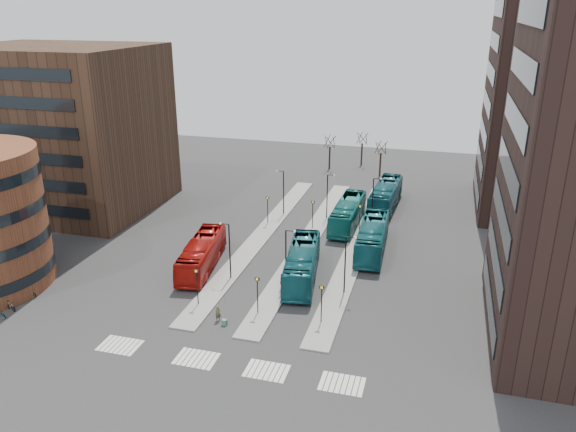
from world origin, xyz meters
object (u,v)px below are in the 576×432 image
(suitcase, at_px, (224,322))
(commuter_c, at_px, (284,291))
(teal_bus_a, at_px, (302,263))
(teal_bus_d, at_px, (385,196))
(commuter_a, at_px, (200,277))
(red_bus, at_px, (202,254))
(teal_bus_c, at_px, (372,237))
(commuter_b, at_px, (282,282))
(teal_bus_b, at_px, (348,213))
(traveller, at_px, (218,313))
(bicycle_near, at_px, (0,314))
(bicycle_mid, at_px, (10,306))
(bicycle_far, at_px, (31,292))

(suitcase, relative_size, commuter_c, 0.31)
(teal_bus_a, height_order, teal_bus_d, teal_bus_d)
(commuter_a, height_order, commuter_c, commuter_a)
(red_bus, height_order, teal_bus_c, teal_bus_c)
(commuter_a, xyz_separation_m, commuter_b, (8.42, 1.16, 0.02))
(suitcase, xyz_separation_m, commuter_b, (3.17, 7.61, 0.67))
(teal_bus_a, distance_m, teal_bus_b, 16.27)
(red_bus, relative_size, commuter_b, 6.24)
(teal_bus_a, bearing_deg, commuter_b, -119.82)
(commuter_a, bearing_deg, commuter_c, -159.81)
(traveller, distance_m, bicycle_near, 20.12)
(red_bus, distance_m, bicycle_mid, 19.10)
(red_bus, xyz_separation_m, traveller, (5.90, -9.82, -0.88))
(teal_bus_b, xyz_separation_m, commuter_c, (-2.49, -21.01, -0.82))
(commuter_a, bearing_deg, bicycle_near, 58.83)
(commuter_c, relative_size, bicycle_near, 1.13)
(red_bus, height_order, teal_bus_a, teal_bus_a)
(suitcase, xyz_separation_m, bicycle_near, (-20.32, -4.34, 0.13))
(teal_bus_b, height_order, commuter_a, teal_bus_b)
(teal_bus_d, bearing_deg, commuter_a, -115.42)
(teal_bus_d, bearing_deg, commuter_c, -99.41)
(traveller, height_order, bicycle_far, traveller)
(traveller, xyz_separation_m, bicycle_far, (-19.52, -0.69, -0.31))
(commuter_b, height_order, bicycle_far, commuter_b)
(commuter_c, bearing_deg, suitcase, -11.98)
(commuter_b, bearing_deg, bicycle_near, 97.93)
(teal_bus_b, relative_size, bicycle_mid, 7.83)
(teal_bus_c, relative_size, commuter_c, 7.20)
(suitcase, height_order, bicycle_near, bicycle_near)
(commuter_a, bearing_deg, traveller, 150.11)
(teal_bus_a, bearing_deg, bicycle_far, -164.80)
(suitcase, xyz_separation_m, bicycle_mid, (-20.32, -2.98, 0.19))
(teal_bus_a, relative_size, commuter_a, 6.75)
(suitcase, bearing_deg, commuter_a, 139.52)
(teal_bus_d, bearing_deg, red_bus, -121.41)
(suitcase, distance_m, bicycle_mid, 20.54)
(suitcase, height_order, red_bus, red_bus)
(suitcase, relative_size, teal_bus_d, 0.04)
(traveller, xyz_separation_m, commuter_c, (4.69, 5.44, 0.12))
(suitcase, relative_size, commuter_b, 0.29)
(red_bus, distance_m, teal_bus_b, 21.15)
(suitcase, height_order, commuter_c, commuter_c)
(teal_bus_c, relative_size, commuter_b, 6.69)
(commuter_a, relative_size, bicycle_near, 1.19)
(teal_bus_c, xyz_separation_m, bicycle_mid, (-30.84, -22.78, -1.29))
(bicycle_near, bearing_deg, bicycle_far, 13.67)
(teal_bus_a, height_order, traveller, teal_bus_a)
(teal_bus_c, height_order, traveller, teal_bus_c)
(teal_bus_b, height_order, bicycle_far, teal_bus_b)
(suitcase, distance_m, traveller, 1.08)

